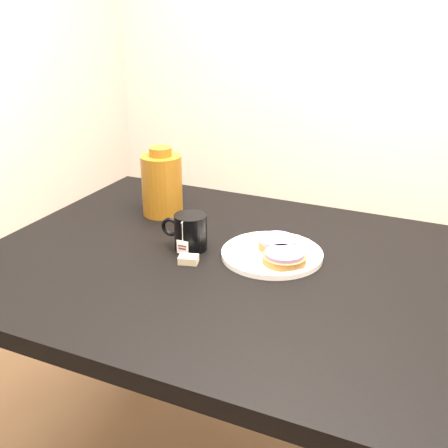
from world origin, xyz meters
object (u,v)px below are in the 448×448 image
at_px(plate, 272,253).
at_px(teabag_pouch, 188,259).
at_px(bagel_back, 277,243).
at_px(mug, 190,232).
at_px(bagel_package, 162,184).
at_px(bagel_front, 284,257).
at_px(table, 272,302).

distance_m(plate, teabag_pouch, 0.20).
height_order(bagel_back, mug, mug).
xyz_separation_m(plate, bagel_back, (0.00, 0.03, 0.02)).
bearing_deg(plate, mug, -168.40).
relative_size(plate, bagel_package, 1.25).
bearing_deg(bagel_front, teabag_pouch, -161.31).
bearing_deg(table, bagel_front, 51.45).
bearing_deg(mug, bagel_package, 133.94).
bearing_deg(table, bagel_package, 154.00).
xyz_separation_m(teabag_pouch, bagel_package, (-0.22, 0.25, 0.08)).
relative_size(bagel_front, bagel_package, 0.53).
bearing_deg(plate, bagel_front, -42.87).
bearing_deg(mug, table, -7.67).
bearing_deg(mug, bagel_back, 16.16).
xyz_separation_m(table, teabag_pouch, (-0.19, -0.05, 0.09)).
height_order(plate, bagel_front, bagel_front).
xyz_separation_m(bagel_back, bagel_front, (0.04, -0.07, -0.00)).
relative_size(bagel_front, mug, 0.84).
relative_size(table, plate, 5.76).
bearing_deg(bagel_package, teabag_pouch, -49.09).
distance_m(table, bagel_package, 0.49).
bearing_deg(teabag_pouch, bagel_package, 130.91).
height_order(bagel_back, bagel_front, same).
distance_m(table, mug, 0.26).
relative_size(mug, teabag_pouch, 2.73).
relative_size(bagel_front, teabag_pouch, 2.30).
relative_size(table, bagel_package, 7.19).
relative_size(plate, bagel_front, 2.36).
xyz_separation_m(table, bagel_package, (-0.41, 0.20, 0.17)).
distance_m(mug, teabag_pouch, 0.09).
bearing_deg(plate, bagel_package, 160.46).
xyz_separation_m(plate, teabag_pouch, (-0.17, -0.11, -0.00)).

